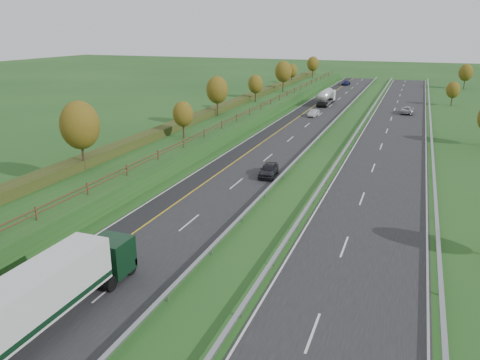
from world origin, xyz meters
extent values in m
plane|color=#1D481A|center=(8.00, 55.00, 0.00)|extent=(400.00, 400.00, 0.00)
cube|color=black|center=(0.00, 60.00, 0.02)|extent=(10.50, 200.00, 0.04)
cube|color=black|center=(16.50, 60.00, 0.02)|extent=(10.50, 200.00, 0.04)
cube|color=black|center=(-3.75, 60.00, 0.02)|extent=(3.00, 200.00, 0.04)
cube|color=silver|center=(-5.05, 60.00, 0.05)|extent=(0.15, 200.00, 0.01)
cube|color=gold|center=(-2.25, 60.00, 0.05)|extent=(0.15, 200.00, 0.01)
cube|color=silver|center=(5.05, 60.00, 0.05)|extent=(0.15, 200.00, 0.01)
cube|color=silver|center=(11.45, 60.00, 0.05)|extent=(0.15, 200.00, 0.01)
cube|color=silver|center=(21.55, 60.00, 0.05)|extent=(0.15, 200.00, 0.01)
cube|color=silver|center=(1.25, 11.00, 0.05)|extent=(0.15, 4.00, 0.01)
cube|color=silver|center=(15.25, 11.00, 0.05)|extent=(0.15, 4.00, 0.01)
cube|color=silver|center=(1.25, 23.00, 0.05)|extent=(0.15, 4.00, 0.01)
cube|color=silver|center=(15.25, 23.00, 0.05)|extent=(0.15, 4.00, 0.01)
cube|color=silver|center=(1.25, 35.00, 0.05)|extent=(0.15, 4.00, 0.01)
cube|color=silver|center=(15.25, 35.00, 0.05)|extent=(0.15, 4.00, 0.01)
cube|color=silver|center=(1.25, 47.00, 0.05)|extent=(0.15, 4.00, 0.01)
cube|color=silver|center=(15.25, 47.00, 0.05)|extent=(0.15, 4.00, 0.01)
cube|color=silver|center=(1.25, 59.00, 0.05)|extent=(0.15, 4.00, 0.01)
cube|color=silver|center=(15.25, 59.00, 0.05)|extent=(0.15, 4.00, 0.01)
cube|color=silver|center=(1.25, 71.00, 0.05)|extent=(0.15, 4.00, 0.01)
cube|color=silver|center=(15.25, 71.00, 0.05)|extent=(0.15, 4.00, 0.01)
cube|color=silver|center=(1.25, 83.00, 0.05)|extent=(0.15, 4.00, 0.01)
cube|color=silver|center=(15.25, 83.00, 0.05)|extent=(0.15, 4.00, 0.01)
cube|color=silver|center=(1.25, 95.00, 0.05)|extent=(0.15, 4.00, 0.01)
cube|color=silver|center=(15.25, 95.00, 0.05)|extent=(0.15, 4.00, 0.01)
cube|color=silver|center=(1.25, 107.00, 0.05)|extent=(0.15, 4.00, 0.01)
cube|color=silver|center=(15.25, 107.00, 0.05)|extent=(0.15, 4.00, 0.01)
cube|color=silver|center=(1.25, 119.00, 0.05)|extent=(0.15, 4.00, 0.01)
cube|color=silver|center=(15.25, 119.00, 0.05)|extent=(0.15, 4.00, 0.01)
cube|color=silver|center=(1.25, 131.00, 0.05)|extent=(0.15, 4.00, 0.01)
cube|color=silver|center=(15.25, 131.00, 0.05)|extent=(0.15, 4.00, 0.01)
cube|color=silver|center=(1.25, 143.00, 0.05)|extent=(0.15, 4.00, 0.01)
cube|color=silver|center=(15.25, 143.00, 0.05)|extent=(0.15, 4.00, 0.01)
cube|color=silver|center=(1.25, 155.00, 0.05)|extent=(0.15, 4.00, 0.01)
cube|color=silver|center=(15.25, 155.00, 0.05)|extent=(0.15, 4.00, 0.01)
cube|color=#1D481A|center=(-13.00, 60.00, 1.00)|extent=(12.00, 200.00, 2.00)
cube|color=#293716|center=(-15.00, 60.00, 2.55)|extent=(2.20, 180.00, 1.10)
cube|color=#422B19|center=(-8.50, 60.00, 2.55)|extent=(0.08, 184.00, 0.10)
cube|color=#422B19|center=(-8.50, 60.00, 2.95)|extent=(0.08, 184.00, 0.10)
cube|color=#422B19|center=(-8.50, 15.00, 2.60)|extent=(0.12, 0.12, 1.20)
cube|color=#422B19|center=(-8.50, 21.50, 2.60)|extent=(0.12, 0.12, 1.20)
cube|color=#422B19|center=(-8.50, 28.00, 2.60)|extent=(0.12, 0.12, 1.20)
cube|color=#422B19|center=(-8.50, 34.50, 2.60)|extent=(0.12, 0.12, 1.20)
cube|color=#422B19|center=(-8.50, 41.00, 2.60)|extent=(0.12, 0.12, 1.20)
cube|color=#422B19|center=(-8.50, 47.50, 2.60)|extent=(0.12, 0.12, 1.20)
cube|color=#422B19|center=(-8.50, 54.00, 2.60)|extent=(0.12, 0.12, 1.20)
cube|color=#422B19|center=(-8.50, 60.50, 2.60)|extent=(0.12, 0.12, 1.20)
cube|color=#422B19|center=(-8.50, 67.00, 2.60)|extent=(0.12, 0.12, 1.20)
cube|color=#422B19|center=(-8.50, 73.50, 2.60)|extent=(0.12, 0.12, 1.20)
cube|color=#422B19|center=(-8.50, 80.00, 2.60)|extent=(0.12, 0.12, 1.20)
cube|color=#422B19|center=(-8.50, 86.50, 2.60)|extent=(0.12, 0.12, 1.20)
cube|color=#422B19|center=(-8.50, 93.00, 2.60)|extent=(0.12, 0.12, 1.20)
cube|color=#422B19|center=(-8.50, 99.50, 2.60)|extent=(0.12, 0.12, 1.20)
cube|color=#422B19|center=(-8.50, 106.00, 2.60)|extent=(0.12, 0.12, 1.20)
cube|color=#422B19|center=(-8.50, 112.50, 2.60)|extent=(0.12, 0.12, 1.20)
cube|color=#422B19|center=(-8.50, 119.00, 2.60)|extent=(0.12, 0.12, 1.20)
cube|color=#422B19|center=(-8.50, 125.50, 2.60)|extent=(0.12, 0.12, 1.20)
cube|color=#422B19|center=(-8.50, 132.00, 2.60)|extent=(0.12, 0.12, 1.20)
cube|color=#422B19|center=(-8.50, 138.50, 2.60)|extent=(0.12, 0.12, 1.20)
cube|color=#422B19|center=(-8.50, 145.00, 2.60)|extent=(0.12, 0.12, 1.20)
cube|color=#422B19|center=(-8.50, 151.50, 2.60)|extent=(0.12, 0.12, 1.20)
cube|color=#93969B|center=(5.70, 60.00, 0.62)|extent=(0.32, 200.00, 0.18)
cube|color=#93969B|center=(5.70, 11.00, 0.28)|extent=(0.10, 0.14, 0.56)
cube|color=#93969B|center=(5.70, 18.00, 0.28)|extent=(0.10, 0.14, 0.56)
cube|color=#93969B|center=(5.70, 25.00, 0.28)|extent=(0.10, 0.14, 0.56)
cube|color=#93969B|center=(5.70, 32.00, 0.28)|extent=(0.10, 0.14, 0.56)
cube|color=#93969B|center=(5.70, 39.00, 0.28)|extent=(0.10, 0.14, 0.56)
cube|color=#93969B|center=(5.70, 46.00, 0.28)|extent=(0.10, 0.14, 0.56)
cube|color=#93969B|center=(5.70, 53.00, 0.28)|extent=(0.10, 0.14, 0.56)
cube|color=#93969B|center=(5.70, 60.00, 0.28)|extent=(0.10, 0.14, 0.56)
cube|color=#93969B|center=(5.70, 67.00, 0.28)|extent=(0.10, 0.14, 0.56)
cube|color=#93969B|center=(5.70, 74.00, 0.28)|extent=(0.10, 0.14, 0.56)
cube|color=#93969B|center=(5.70, 81.00, 0.28)|extent=(0.10, 0.14, 0.56)
cube|color=#93969B|center=(5.70, 88.00, 0.28)|extent=(0.10, 0.14, 0.56)
cube|color=#93969B|center=(5.70, 95.00, 0.28)|extent=(0.10, 0.14, 0.56)
cube|color=#93969B|center=(5.70, 102.00, 0.28)|extent=(0.10, 0.14, 0.56)
cube|color=#93969B|center=(5.70, 109.00, 0.28)|extent=(0.10, 0.14, 0.56)
cube|color=#93969B|center=(5.70, 116.00, 0.28)|extent=(0.10, 0.14, 0.56)
cube|color=#93969B|center=(5.70, 123.00, 0.28)|extent=(0.10, 0.14, 0.56)
cube|color=#93969B|center=(5.70, 130.00, 0.28)|extent=(0.10, 0.14, 0.56)
cube|color=#93969B|center=(5.70, 137.00, 0.28)|extent=(0.10, 0.14, 0.56)
cube|color=#93969B|center=(5.70, 144.00, 0.28)|extent=(0.10, 0.14, 0.56)
cube|color=#93969B|center=(5.70, 151.00, 0.28)|extent=(0.10, 0.14, 0.56)
cube|color=#93969B|center=(5.70, 158.00, 0.28)|extent=(0.10, 0.14, 0.56)
cube|color=#93969B|center=(10.80, 60.00, 0.62)|extent=(0.32, 200.00, 0.18)
cube|color=#93969B|center=(10.80, 11.00, 0.28)|extent=(0.10, 0.14, 0.56)
cube|color=#93969B|center=(10.80, 18.00, 0.28)|extent=(0.10, 0.14, 0.56)
cube|color=#93969B|center=(10.80, 25.00, 0.28)|extent=(0.10, 0.14, 0.56)
cube|color=#93969B|center=(10.80, 32.00, 0.28)|extent=(0.10, 0.14, 0.56)
cube|color=#93969B|center=(10.80, 39.00, 0.28)|extent=(0.10, 0.14, 0.56)
cube|color=#93969B|center=(10.80, 46.00, 0.28)|extent=(0.10, 0.14, 0.56)
cube|color=#93969B|center=(10.80, 53.00, 0.28)|extent=(0.10, 0.14, 0.56)
cube|color=#93969B|center=(10.80, 60.00, 0.28)|extent=(0.10, 0.14, 0.56)
cube|color=#93969B|center=(10.80, 67.00, 0.28)|extent=(0.10, 0.14, 0.56)
cube|color=#93969B|center=(10.80, 74.00, 0.28)|extent=(0.10, 0.14, 0.56)
cube|color=#93969B|center=(10.80, 81.00, 0.28)|extent=(0.10, 0.14, 0.56)
cube|color=#93969B|center=(10.80, 88.00, 0.28)|extent=(0.10, 0.14, 0.56)
cube|color=#93969B|center=(10.80, 95.00, 0.28)|extent=(0.10, 0.14, 0.56)
cube|color=#93969B|center=(10.80, 102.00, 0.28)|extent=(0.10, 0.14, 0.56)
cube|color=#93969B|center=(10.80, 109.00, 0.28)|extent=(0.10, 0.14, 0.56)
cube|color=#93969B|center=(10.80, 116.00, 0.28)|extent=(0.10, 0.14, 0.56)
cube|color=#93969B|center=(10.80, 123.00, 0.28)|extent=(0.10, 0.14, 0.56)
cube|color=#93969B|center=(10.80, 130.00, 0.28)|extent=(0.10, 0.14, 0.56)
cube|color=#93969B|center=(10.80, 137.00, 0.28)|extent=(0.10, 0.14, 0.56)
cube|color=#93969B|center=(10.80, 144.00, 0.28)|extent=(0.10, 0.14, 0.56)
cube|color=#93969B|center=(10.80, 151.00, 0.28)|extent=(0.10, 0.14, 0.56)
cube|color=#93969B|center=(10.80, 158.00, 0.28)|extent=(0.10, 0.14, 0.56)
cube|color=#93969B|center=(22.30, 60.00, 0.62)|extent=(0.32, 200.00, 0.18)
cube|color=#93969B|center=(22.30, 18.00, 0.28)|extent=(0.10, 0.14, 0.56)
cube|color=#93969B|center=(22.30, 32.00, 0.28)|extent=(0.10, 0.14, 0.56)
cube|color=#93969B|center=(22.30, 46.00, 0.28)|extent=(0.10, 0.14, 0.56)
cube|color=#93969B|center=(22.30, 60.00, 0.28)|extent=(0.10, 0.14, 0.56)
cube|color=#93969B|center=(22.30, 74.00, 0.28)|extent=(0.10, 0.14, 0.56)
cube|color=#93969B|center=(22.30, 88.00, 0.28)|extent=(0.10, 0.14, 0.56)
cube|color=#93969B|center=(22.30, 102.00, 0.28)|extent=(0.10, 0.14, 0.56)
cube|color=#93969B|center=(22.30, 116.00, 0.28)|extent=(0.10, 0.14, 0.56)
cube|color=#93969B|center=(22.30, 130.00, 0.28)|extent=(0.10, 0.14, 0.56)
cube|color=#93969B|center=(22.30, 144.00, 0.28)|extent=(0.10, 0.14, 0.56)
cube|color=#93969B|center=(22.30, 158.00, 0.28)|extent=(0.10, 0.14, 0.56)
cylinder|color=#2D2116|center=(-14.00, 28.00, 3.58)|extent=(0.24, 0.24, 3.15)
ellipsoid|color=#574513|center=(-14.00, 28.00, 7.04)|extent=(4.20, 4.20, 5.25)
cylinder|color=#2D2116|center=(-11.00, 46.00, 3.08)|extent=(0.24, 0.24, 2.16)
ellipsoid|color=#574513|center=(-11.00, 46.00, 5.46)|extent=(2.88, 2.88, 3.60)
cylinder|color=#2D2116|center=(-13.50, 64.00, 3.44)|extent=(0.24, 0.24, 2.88)
ellipsoid|color=#574513|center=(-13.50, 64.00, 6.61)|extent=(3.84, 3.84, 4.80)
cylinder|color=#2D2116|center=(-12.50, 82.00, 3.17)|extent=(0.24, 0.24, 2.34)
ellipsoid|color=#574513|center=(-12.50, 82.00, 5.74)|extent=(3.12, 3.12, 3.90)
cylinder|color=#2D2116|center=(-11.50, 100.00, 3.53)|extent=(0.24, 0.24, 3.06)
ellipsoid|color=#574513|center=(-11.50, 100.00, 6.90)|extent=(4.08, 4.08, 5.10)
cylinder|color=#2D2116|center=(-14.00, 118.00, 3.12)|extent=(0.24, 0.24, 2.25)
ellipsoid|color=#574513|center=(-14.00, 118.00, 5.60)|extent=(3.00, 3.00, 3.75)
cylinder|color=#2D2116|center=(-12.00, 136.00, 3.35)|extent=(0.24, 0.24, 2.70)
ellipsoid|color=#574513|center=(-12.00, 136.00, 6.32)|extent=(3.60, 3.60, 4.50)
cylinder|color=#2D2116|center=(27.00, 105.00, 1.12)|extent=(0.24, 0.24, 2.25)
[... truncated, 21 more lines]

